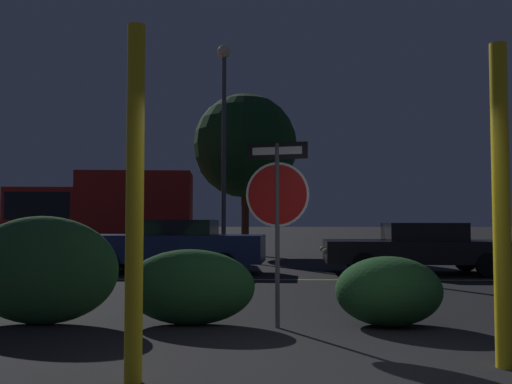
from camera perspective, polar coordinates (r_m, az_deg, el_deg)
name	(u,v)px	position (r m, az deg, el deg)	size (l,w,h in m)	color
ground_plane	(334,374)	(5.42, 7.82, -17.57)	(260.00, 260.00, 0.00)	black
road_center_stripe	(295,280)	(13.50, 3.91, -8.74)	(39.43, 0.12, 0.01)	gold
stop_sign	(277,196)	(7.42, 2.14, -0.45)	(0.83, 0.21, 2.40)	#4C4C51
yellow_pole_left	(135,201)	(5.03, -12.03, -0.88)	(0.15, 0.15, 3.09)	yellow
yellow_pole_right	(501,203)	(5.89, 23.32, -1.04)	(0.16, 0.16, 3.08)	yellow
hedge_bush_1	(41,270)	(8.19, -20.66, -7.31)	(2.08, 0.76, 1.44)	#285B2D
hedge_bush_2	(190,287)	(7.71, -6.62, -9.41)	(1.73, 0.74, 1.00)	#1E4C23
hedge_bush_3	(389,291)	(7.77, 13.12, -9.63)	(1.40, 1.06, 0.91)	#1E4C23
passing_car_2	(174,246)	(15.23, -8.18, -5.33)	(4.93, 2.05, 1.41)	navy
passing_car_3	(419,248)	(15.47, 15.97, -5.38)	(4.96, 2.14, 1.33)	black
delivery_truck	(102,213)	(21.20, -15.19, -2.02)	(6.52, 2.84, 3.12)	maroon
street_lamp	(224,119)	(20.61, -3.23, 7.35)	(0.48, 0.48, 7.72)	#4C4C51
tree_0	(245,146)	(23.59, -1.09, 4.61)	(4.28, 4.28, 6.62)	#422D1E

